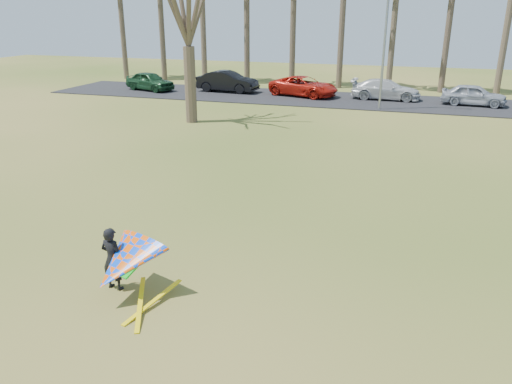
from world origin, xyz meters
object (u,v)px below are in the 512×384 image
(streetlight, at_px, (388,38))
(car_3, at_px, (386,89))
(car_1, at_px, (227,81))
(kite_flyer, at_px, (123,263))
(car_2, at_px, (304,86))
(car_4, at_px, (474,95))
(car_0, at_px, (150,81))

(streetlight, bearing_deg, car_3, 90.88)
(car_1, distance_m, kite_flyer, 29.56)
(streetlight, xyz_separation_m, car_1, (-12.04, 3.85, -3.61))
(kite_flyer, bearing_deg, car_1, 106.19)
(car_2, height_order, car_3, car_2)
(car_4, bearing_deg, car_3, 89.56)
(car_3, bearing_deg, kite_flyer, 173.67)
(car_2, bearing_deg, streetlight, -103.77)
(car_1, relative_size, car_3, 1.00)
(kite_flyer, bearing_deg, car_3, 82.53)
(car_1, relative_size, car_4, 1.17)
(streetlight, height_order, car_2, streetlight)
(car_4, height_order, kite_flyer, kite_flyer)
(car_1, distance_m, car_4, 17.76)
(streetlight, relative_size, car_4, 1.95)
(car_0, xyz_separation_m, car_3, (18.12, 1.25, -0.02))
(car_2, bearing_deg, kite_flyer, -157.89)
(car_0, height_order, kite_flyer, kite_flyer)
(streetlight, bearing_deg, car_0, 171.51)
(car_1, height_order, car_3, car_1)
(car_3, distance_m, kite_flyer, 28.75)
(car_1, distance_m, car_3, 11.98)
(car_0, xyz_separation_m, kite_flyer, (14.38, -27.26, 0.06))
(kite_flyer, bearing_deg, car_0, 117.82)
(car_3, relative_size, car_4, 1.17)
(streetlight, xyz_separation_m, car_2, (-5.96, 3.65, -3.69))
(car_0, bearing_deg, kite_flyer, -134.82)
(streetlight, relative_size, car_1, 1.66)
(streetlight, relative_size, car_0, 1.89)
(streetlight, height_order, car_0, streetlight)
(streetlight, distance_m, car_1, 13.15)
(car_2, relative_size, kite_flyer, 2.15)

